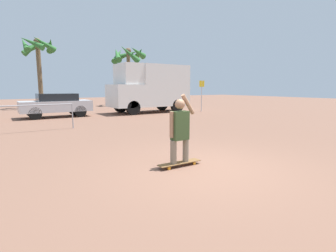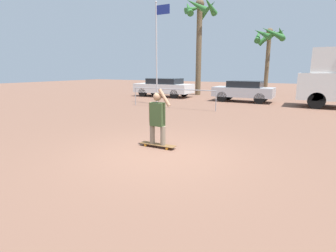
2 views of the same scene
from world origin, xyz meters
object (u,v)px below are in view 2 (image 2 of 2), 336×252
(skateboard, at_px, (158,145))
(parked_car_silver, at_px, (244,90))
(palm_tree_center_background, at_px, (269,39))
(flagpole, at_px, (157,47))
(person_skateboarder, at_px, (157,116))
(parked_car_white, at_px, (164,87))
(palm_tree_far_left, at_px, (199,22))

(skateboard, xyz_separation_m, parked_car_silver, (-0.44, 11.87, 0.68))
(skateboard, xyz_separation_m, palm_tree_center_background, (-0.25, 19.53, 4.67))
(flagpole, bearing_deg, person_skateboarder, -59.05)
(parked_car_white, bearing_deg, flagpole, -64.59)
(person_skateboarder, bearing_deg, parked_car_silver, 92.14)
(parked_car_white, bearing_deg, skateboard, -60.92)
(parked_car_silver, height_order, parked_car_white, parked_car_white)
(palm_tree_center_background, height_order, flagpole, flagpole)
(skateboard, distance_m, person_skateboarder, 0.81)
(skateboard, height_order, parked_car_white, parked_car_white)
(person_skateboarder, xyz_separation_m, parked_car_silver, (-0.44, 11.87, -0.13))
(person_skateboarder, xyz_separation_m, parked_car_white, (-6.80, 12.23, -0.09))
(person_skateboarder, relative_size, parked_car_white, 0.34)
(person_skateboarder, relative_size, parked_car_silver, 0.40)
(palm_tree_far_left, bearing_deg, parked_car_silver, -34.42)
(parked_car_white, height_order, palm_tree_far_left, palm_tree_far_left)
(palm_tree_far_left, relative_size, flagpole, 1.29)
(skateboard, relative_size, parked_car_silver, 0.27)
(parked_car_white, bearing_deg, palm_tree_center_background, 48.10)
(skateboard, height_order, palm_tree_center_background, palm_tree_center_background)
(parked_car_silver, distance_m, parked_car_white, 6.36)
(person_skateboarder, bearing_deg, skateboard, 0.00)
(parked_car_white, relative_size, palm_tree_center_background, 0.78)
(palm_tree_far_left, bearing_deg, palm_tree_center_background, 43.30)
(person_skateboarder, height_order, parked_car_white, person_skateboarder)
(parked_car_silver, bearing_deg, person_skateboarder, -87.86)
(parked_car_silver, distance_m, palm_tree_far_left, 7.57)
(palm_tree_far_left, distance_m, flagpole, 7.50)
(skateboard, distance_m, parked_car_white, 14.01)
(palm_tree_far_left, bearing_deg, person_skateboarder, -71.46)
(parked_car_silver, xyz_separation_m, parked_car_white, (-6.35, 0.36, 0.03))
(skateboard, distance_m, flagpole, 9.84)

